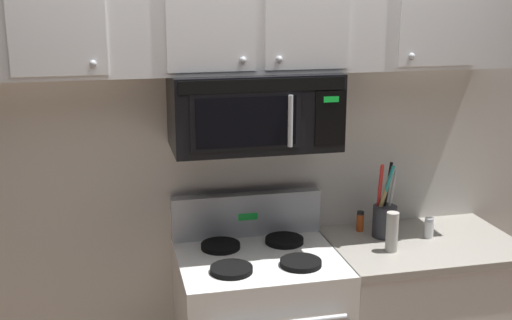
% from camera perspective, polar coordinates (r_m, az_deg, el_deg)
% --- Properties ---
extents(back_wall, '(5.20, 0.10, 2.70)m').
position_cam_1_polar(back_wall, '(3.24, -1.19, 1.31)').
color(back_wall, silver).
rests_on(back_wall, ground_plane).
extents(over_range_microwave, '(0.76, 0.43, 0.35)m').
position_cam_1_polar(over_range_microwave, '(2.95, -0.23, 4.47)').
color(over_range_microwave, black).
extents(upper_cabinets, '(2.50, 0.36, 0.55)m').
position_cam_1_polar(upper_cabinets, '(2.94, -0.37, 13.25)').
color(upper_cabinets, silver).
extents(utensil_crock_charcoal, '(0.12, 0.12, 0.39)m').
position_cam_1_polar(utensil_crock_charcoal, '(3.30, 11.37, -5.01)').
color(utensil_crock_charcoal, '#2D2D33').
rests_on(utensil_crock_charcoal, counter_segment).
extents(salt_shaker, '(0.05, 0.05, 0.10)m').
position_cam_1_polar(salt_shaker, '(3.35, 15.14, -5.86)').
color(salt_shaker, white).
rests_on(salt_shaker, counter_segment).
extents(pepper_mill, '(0.06, 0.06, 0.19)m').
position_cam_1_polar(pepper_mill, '(3.12, 12.01, -6.28)').
color(pepper_mill, '#B7B2A8').
rests_on(pepper_mill, counter_segment).
extents(spice_jar, '(0.04, 0.04, 0.11)m').
position_cam_1_polar(spice_jar, '(3.37, 9.26, -5.40)').
color(spice_jar, '#C64C19').
rests_on(spice_jar, counter_segment).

